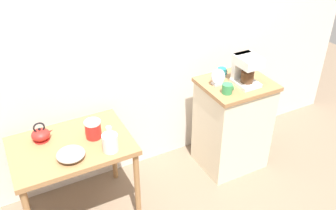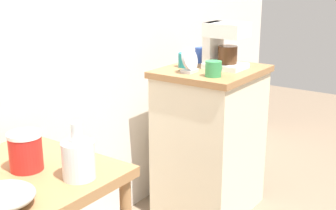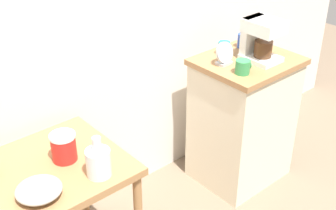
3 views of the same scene
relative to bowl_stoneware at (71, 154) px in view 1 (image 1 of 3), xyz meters
The scene contains 13 objects.
ground_plane 1.08m from the bowl_stoneware, 11.07° to the left, with size 8.00×8.00×0.00m, color #7A6651.
back_wall 1.22m from the bowl_stoneware, 34.06° to the left, with size 4.40×0.10×2.80m, color silver.
wooden_table 0.21m from the bowl_stoneware, 77.25° to the left, with size 0.88×0.62×0.72m.
kitchen_counter 1.54m from the bowl_stoneware, ahead, with size 0.60×0.51×0.88m.
bowl_stoneware is the anchor object (origin of this frame).
teakettle 0.34m from the bowl_stoneware, 114.70° to the left, with size 0.17×0.14×0.16m.
glass_carafe_vase 0.28m from the bowl_stoneware, ahead, with size 0.11×0.11×0.20m.
canister_enamel 0.27m from the bowl_stoneware, 36.81° to the left, with size 0.12×0.12×0.14m.
coffee_maker 1.57m from the bowl_stoneware, ahead, with size 0.18×0.22×0.26m.
mug_dark_teal 1.48m from the bowl_stoneware, 10.99° to the left, with size 0.08×0.07×0.08m.
mug_tall_green 1.33m from the bowl_stoneware, ahead, with size 0.09×0.09×0.08m.
mug_blue 1.65m from the bowl_stoneware, ahead, with size 0.08×0.07×0.09m.
table_clock 1.36m from the bowl_stoneware, ahead, with size 0.13×0.06×0.14m.
Camera 1 is at (-1.08, -2.24, 2.43)m, focal length 39.80 mm.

